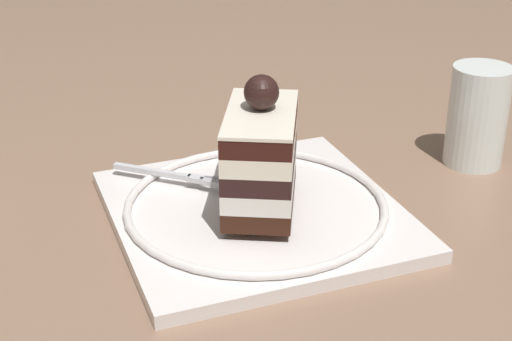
% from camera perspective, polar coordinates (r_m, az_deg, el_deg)
% --- Properties ---
extents(ground_plane, '(2.40, 2.40, 0.00)m').
position_cam_1_polar(ground_plane, '(0.71, -2.69, -3.20)').
color(ground_plane, '#866751').
extents(dessert_plate, '(0.28, 0.28, 0.02)m').
position_cam_1_polar(dessert_plate, '(0.69, 0.00, -2.99)').
color(dessert_plate, white).
rests_on(dessert_plate, ground_plane).
extents(cake_slice, '(0.12, 0.09, 0.12)m').
position_cam_1_polar(cake_slice, '(0.66, 0.35, 1.11)').
color(cake_slice, '#32180D').
rests_on(cake_slice, dessert_plate).
extents(fork, '(0.07, 0.11, 0.00)m').
position_cam_1_polar(fork, '(0.73, -5.83, -0.38)').
color(fork, silver).
rests_on(fork, dessert_plate).
extents(drink_glass_far, '(0.06, 0.06, 0.10)m').
position_cam_1_polar(drink_glass_far, '(0.82, 16.01, 3.47)').
color(drink_glass_far, white).
rests_on(drink_glass_far, ground_plane).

